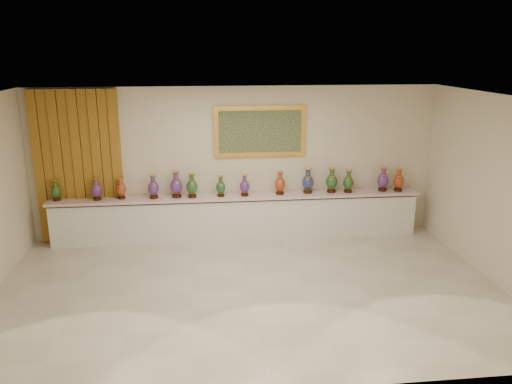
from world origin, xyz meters
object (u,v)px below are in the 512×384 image
(vase_0, at_px, (56,191))
(vase_1, at_px, (97,190))
(counter, at_px, (238,217))
(vase_2, at_px, (121,189))

(vase_0, relative_size, vase_1, 0.93)
(counter, relative_size, vase_1, 16.69)
(counter, bearing_deg, vase_1, -179.26)
(vase_0, distance_m, vase_2, 1.21)
(counter, height_order, vase_1, vase_1)
(vase_1, relative_size, vase_2, 1.06)
(counter, distance_m, vase_0, 3.51)
(vase_2, bearing_deg, counter, -0.06)
(vase_0, height_order, vase_2, vase_2)
(vase_0, distance_m, vase_1, 0.76)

